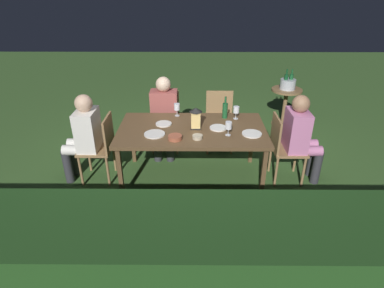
{
  "coord_description": "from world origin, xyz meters",
  "views": [
    {
      "loc": [
        -0.03,
        3.58,
        2.37
      ],
      "look_at": [
        0.0,
        0.0,
        0.51
      ],
      "focal_mm": 30.11,
      "sensor_mm": 36.0,
      "label": 1
    }
  ],
  "objects_px": {
    "wine_glass_a": "(236,110)",
    "plate_d": "(252,134)",
    "person_in_rust": "(164,113)",
    "plate_a": "(218,128)",
    "bowl_bread": "(197,137)",
    "side_table": "(285,101)",
    "potted_plant_corner": "(298,230)",
    "dining_table": "(192,132)",
    "chair_side_left_b": "(166,118)",
    "lantern_centerpiece": "(196,117)",
    "chair_side_left_a": "(219,118)",
    "green_bottle_on_table": "(225,110)",
    "wine_glass_b": "(177,107)",
    "plate_b": "(164,124)",
    "chair_head_far": "(101,145)",
    "wine_glass_c": "(228,126)",
    "chair_head_near": "(283,146)",
    "person_in_cream": "(84,134)",
    "person_in_pink": "(301,135)",
    "plate_c": "(155,134)",
    "ice_bucket": "(288,83)",
    "bowl_olives": "(175,137)"
  },
  "relations": [
    {
      "from": "wine_glass_a",
      "to": "plate_d",
      "type": "distance_m",
      "value": 0.5
    },
    {
      "from": "person_in_rust",
      "to": "plate_a",
      "type": "bearing_deg",
      "value": 136.23
    },
    {
      "from": "plate_a",
      "to": "bowl_bread",
      "type": "height_order",
      "value": "bowl_bread"
    },
    {
      "from": "wine_glass_a",
      "to": "bowl_bread",
      "type": "relative_size",
      "value": 1.44
    },
    {
      "from": "side_table",
      "to": "potted_plant_corner",
      "type": "bearing_deg",
      "value": 77.84
    },
    {
      "from": "dining_table",
      "to": "plate_d",
      "type": "bearing_deg",
      "value": 166.96
    },
    {
      "from": "chair_side_left_b",
      "to": "lantern_centerpiece",
      "type": "xyz_separation_m",
      "value": [
        -0.45,
        0.88,
        0.39
      ]
    },
    {
      "from": "chair_side_left_a",
      "to": "person_in_rust",
      "type": "xyz_separation_m",
      "value": [
        0.81,
        0.2,
        0.15
      ]
    },
    {
      "from": "chair_side_left_a",
      "to": "potted_plant_corner",
      "type": "relative_size",
      "value": 1.15
    },
    {
      "from": "chair_side_left_b",
      "to": "green_bottle_on_table",
      "type": "relative_size",
      "value": 3.0
    },
    {
      "from": "wine_glass_b",
      "to": "chair_side_left_a",
      "type": "bearing_deg",
      "value": -141.06
    },
    {
      "from": "green_bottle_on_table",
      "to": "plate_b",
      "type": "height_order",
      "value": "green_bottle_on_table"
    },
    {
      "from": "chair_side_left_a",
      "to": "plate_b",
      "type": "relative_size",
      "value": 4.33
    },
    {
      "from": "chair_head_far",
      "to": "wine_glass_c",
      "type": "relative_size",
      "value": 5.15
    },
    {
      "from": "chair_head_near",
      "to": "potted_plant_corner",
      "type": "height_order",
      "value": "chair_head_near"
    },
    {
      "from": "person_in_cream",
      "to": "wine_glass_c",
      "type": "bearing_deg",
      "value": 173.89
    },
    {
      "from": "side_table",
      "to": "chair_head_near",
      "type": "bearing_deg",
      "value": 75.05
    },
    {
      "from": "wine_glass_a",
      "to": "bowl_bread",
      "type": "height_order",
      "value": "wine_glass_a"
    },
    {
      "from": "person_in_pink",
      "to": "potted_plant_corner",
      "type": "relative_size",
      "value": 1.52
    },
    {
      "from": "green_bottle_on_table",
      "to": "lantern_centerpiece",
      "type": "bearing_deg",
      "value": 40.6
    },
    {
      "from": "plate_a",
      "to": "bowl_bread",
      "type": "bearing_deg",
      "value": 47.88
    },
    {
      "from": "person_in_pink",
      "to": "plate_b",
      "type": "relative_size",
      "value": 5.72
    },
    {
      "from": "chair_head_far",
      "to": "plate_d",
      "type": "distance_m",
      "value": 1.88
    },
    {
      "from": "wine_glass_c",
      "to": "person_in_cream",
      "type": "bearing_deg",
      "value": -6.11
    },
    {
      "from": "plate_a",
      "to": "plate_c",
      "type": "height_order",
      "value": "same"
    },
    {
      "from": "plate_d",
      "to": "ice_bucket",
      "type": "relative_size",
      "value": 0.68
    },
    {
      "from": "chair_side_left_a",
      "to": "wine_glass_c",
      "type": "distance_m",
      "value": 1.14
    },
    {
      "from": "bowl_bread",
      "to": "ice_bucket",
      "type": "distance_m",
      "value": 2.56
    },
    {
      "from": "lantern_centerpiece",
      "to": "bowl_bread",
      "type": "height_order",
      "value": "lantern_centerpiece"
    },
    {
      "from": "person_in_cream",
      "to": "bowl_bread",
      "type": "height_order",
      "value": "person_in_cream"
    },
    {
      "from": "dining_table",
      "to": "wine_glass_b",
      "type": "bearing_deg",
      "value": -63.31
    },
    {
      "from": "wine_glass_c",
      "to": "green_bottle_on_table",
      "type": "bearing_deg",
      "value": -90.44
    },
    {
      "from": "plate_c",
      "to": "ice_bucket",
      "type": "relative_size",
      "value": 0.72
    },
    {
      "from": "dining_table",
      "to": "person_in_pink",
      "type": "relative_size",
      "value": 1.57
    },
    {
      "from": "bowl_olives",
      "to": "plate_c",
      "type": "bearing_deg",
      "value": -25.85
    },
    {
      "from": "plate_d",
      "to": "chair_head_far",
      "type": "bearing_deg",
      "value": -5.03
    },
    {
      "from": "chair_side_left_b",
      "to": "plate_d",
      "type": "relative_size",
      "value": 3.73
    },
    {
      "from": "wine_glass_a",
      "to": "side_table",
      "type": "relative_size",
      "value": 0.26
    },
    {
      "from": "chair_head_far",
      "to": "person_in_pink",
      "type": "relative_size",
      "value": 0.76
    },
    {
      "from": "person_in_pink",
      "to": "potted_plant_corner",
      "type": "height_order",
      "value": "person_in_pink"
    },
    {
      "from": "person_in_pink",
      "to": "wine_glass_b",
      "type": "relative_size",
      "value": 6.8
    },
    {
      "from": "wine_glass_a",
      "to": "plate_a",
      "type": "relative_size",
      "value": 0.81
    },
    {
      "from": "wine_glass_c",
      "to": "bowl_bread",
      "type": "height_order",
      "value": "wine_glass_c"
    },
    {
      "from": "person_in_cream",
      "to": "side_table",
      "type": "distance_m",
      "value": 3.45
    },
    {
      "from": "wine_glass_b",
      "to": "plate_a",
      "type": "relative_size",
      "value": 0.81
    },
    {
      "from": "person_in_pink",
      "to": "ice_bucket",
      "type": "xyz_separation_m",
      "value": [
        -0.27,
        -1.76,
        0.12
      ]
    },
    {
      "from": "chair_side_left_a",
      "to": "green_bottle_on_table",
      "type": "height_order",
      "value": "green_bottle_on_table"
    },
    {
      "from": "plate_d",
      "to": "bowl_olives",
      "type": "relative_size",
      "value": 1.47
    },
    {
      "from": "plate_b",
      "to": "plate_c",
      "type": "bearing_deg",
      "value": 74.58
    },
    {
      "from": "green_bottle_on_table",
      "to": "side_table",
      "type": "distance_m",
      "value": 1.9
    }
  ]
}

